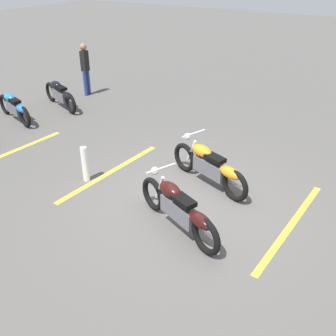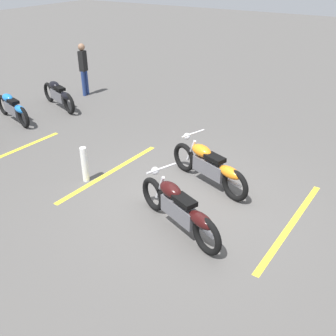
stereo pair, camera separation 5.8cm
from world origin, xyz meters
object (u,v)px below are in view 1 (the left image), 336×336
at_px(motorcycle_row_far_left, 61,94).
at_px(bystander_secondary, 85,67).
at_px(motorcycle_bright_foreground, 210,166).
at_px(motorcycle_row_left, 15,107).
at_px(bollard_post, 85,164).
at_px(motorcycle_dark_foreground, 179,209).

xyz_separation_m(motorcycle_row_far_left, bystander_secondary, (0.21, -1.45, 0.55)).
bearing_deg(motorcycle_row_far_left, motorcycle_bright_foreground, -176.35).
distance_m(motorcycle_bright_foreground, bystander_secondary, 7.27).
bearing_deg(motorcycle_row_far_left, motorcycle_row_left, 98.86).
bearing_deg(bollard_post, motorcycle_dark_foreground, 170.42).
bearing_deg(motorcycle_dark_foreground, motorcycle_bright_foreground, -59.21).
bearing_deg(bystander_secondary, bollard_post, 124.46).
height_order(motorcycle_row_left, bollard_post, bollard_post).
xyz_separation_m(motorcycle_dark_foreground, bollard_post, (2.63, -0.44, -0.06)).
distance_m(motorcycle_bright_foreground, motorcycle_dark_foreground, 1.71).
distance_m(motorcycle_bright_foreground, bollard_post, 2.69).
relative_size(motorcycle_bright_foreground, motorcycle_row_far_left, 1.03).
bearing_deg(bollard_post, motorcycle_row_left, -19.94).
bearing_deg(bystander_secondary, motorcycle_row_left, 80.62).
relative_size(motorcycle_bright_foreground, motorcycle_dark_foreground, 1.01).
bearing_deg(motorcycle_bright_foreground, motorcycle_row_left, 17.68).
bearing_deg(bollard_post, motorcycle_bright_foreground, -152.41).
height_order(motorcycle_row_far_left, motorcycle_row_left, motorcycle_row_far_left).
height_order(motorcycle_row_left, bystander_secondary, bystander_secondary).
xyz_separation_m(motorcycle_dark_foreground, motorcycle_row_left, (6.81, -1.96, -0.04)).
xyz_separation_m(motorcycle_bright_foreground, bystander_secondary, (6.47, -3.27, 0.53)).
distance_m(bystander_secondary, bollard_post, 6.12).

